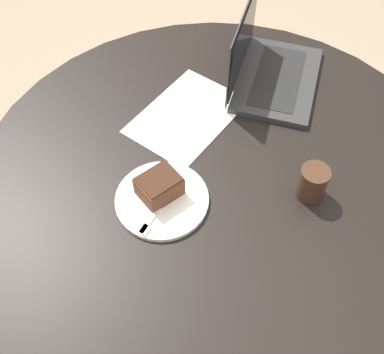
% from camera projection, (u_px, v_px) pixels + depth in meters
% --- Properties ---
extents(ground_plane, '(12.00, 12.00, 0.00)m').
position_uv_depth(ground_plane, '(210.00, 290.00, 1.77)').
color(ground_plane, gray).
extents(dining_table, '(1.28, 1.28, 0.78)m').
position_uv_depth(dining_table, '(219.00, 196.00, 1.24)').
color(dining_table, black).
rests_on(dining_table, ground_plane).
extents(paper_document, '(0.33, 0.24, 0.00)m').
position_uv_depth(paper_document, '(187.00, 116.00, 1.27)').
color(paper_document, white).
rests_on(paper_document, dining_table).
extents(plate, '(0.23, 0.23, 0.01)m').
position_uv_depth(plate, '(162.00, 199.00, 1.09)').
color(plate, silver).
rests_on(plate, dining_table).
extents(cake_slice, '(0.12, 0.11, 0.06)m').
position_uv_depth(cake_slice, '(159.00, 186.00, 1.07)').
color(cake_slice, brown).
rests_on(cake_slice, plate).
extents(fork, '(0.17, 0.03, 0.00)m').
position_uv_depth(fork, '(156.00, 212.00, 1.06)').
color(fork, silver).
rests_on(fork, plate).
extents(coffee_glass, '(0.07, 0.07, 0.09)m').
position_uv_depth(coffee_glass, '(312.00, 183.00, 1.08)').
color(coffee_glass, '#3D2619').
rests_on(coffee_glass, dining_table).
extents(laptop, '(0.39, 0.32, 0.22)m').
position_uv_depth(laptop, '(269.00, 70.00, 1.32)').
color(laptop, '#2D2D2D').
rests_on(laptop, dining_table).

